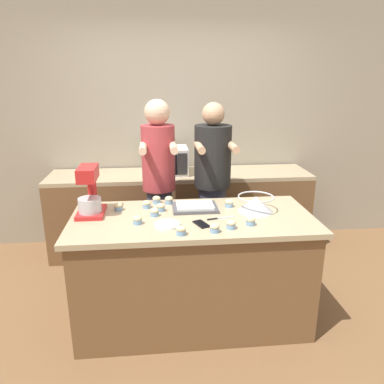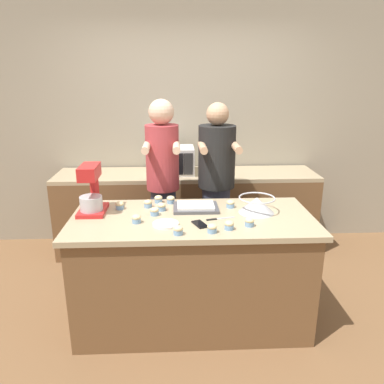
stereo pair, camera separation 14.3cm
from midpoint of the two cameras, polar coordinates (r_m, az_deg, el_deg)
name	(u,v)px [view 1 (the left image)]	position (r m, az deg, el deg)	size (l,w,h in m)	color
ground_plane	(193,317)	(3.23, -1.26, -18.59)	(16.00, 16.00, 0.00)	brown
back_wall	(178,126)	(4.30, -3.16, 10.03)	(10.00, 0.06, 2.70)	gray
island_counter	(193,269)	(2.99, -1.32, -11.68)	(1.82, 0.83, 0.89)	brown
back_counter	(181,212)	(4.18, -2.72, -3.00)	(2.80, 0.60, 0.89)	brown
person_left	(159,187)	(3.45, -6.22, 0.74)	(0.32, 0.49, 1.71)	#33384C
person_right	(212,189)	(3.49, 1.92, 0.41)	(0.35, 0.51, 1.68)	#33384C
stand_mixer	(90,194)	(2.92, -16.69, -0.24)	(0.20, 0.30, 0.37)	red
mixing_bowl	(256,203)	(2.92, 8.29, -1.70)	(0.28, 0.28, 0.12)	#BCBCC1
baking_tray	(195,207)	(2.95, -0.96, -2.30)	(0.35, 0.25, 0.04)	#4C4C51
microwave_oven	(165,161)	(4.01, -5.12, 4.78)	(0.47, 0.37, 0.28)	silver
cell_phone	(201,224)	(2.65, -0.11, -4.91)	(0.12, 0.16, 0.01)	black
small_plate	(167,225)	(2.65, -5.36, -4.98)	(0.18, 0.18, 0.02)	white
knife	(219,218)	(2.77, 2.69, -4.03)	(0.22, 0.07, 0.01)	#BCBCC1
cupcake_0	(251,221)	(2.66, 7.41, -4.38)	(0.07, 0.07, 0.06)	#759EC6
cupcake_1	(161,207)	(2.92, -6.18, -2.33)	(0.07, 0.07, 0.06)	#759EC6
cupcake_2	(118,207)	(2.99, -12.54, -2.20)	(0.07, 0.07, 0.06)	#759EC6
cupcake_3	(229,203)	(3.01, 4.31, -1.71)	(0.07, 0.07, 0.06)	#759EC6
cupcake_4	(147,204)	(3.00, -8.30, -1.88)	(0.07, 0.07, 0.06)	#759EC6
cupcake_5	(154,212)	(2.83, -7.20, -3.06)	(0.07, 0.07, 0.06)	#759EC6
cupcake_6	(137,220)	(2.70, -9.85, -4.21)	(0.07, 0.07, 0.06)	#759EC6
cupcake_7	(157,200)	(3.10, -6.75, -1.18)	(0.07, 0.07, 0.06)	#759EC6
cupcake_8	(181,230)	(2.49, -3.34, -5.87)	(0.07, 0.07, 0.06)	#759EC6
cupcake_9	(215,228)	(2.52, 1.85, -5.49)	(0.07, 0.07, 0.06)	#759EC6
cupcake_10	(169,200)	(3.08, -4.87, -1.23)	(0.07, 0.07, 0.06)	#759EC6
cupcake_11	(231,224)	(2.59, 4.39, -4.95)	(0.07, 0.07, 0.06)	#759EC6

